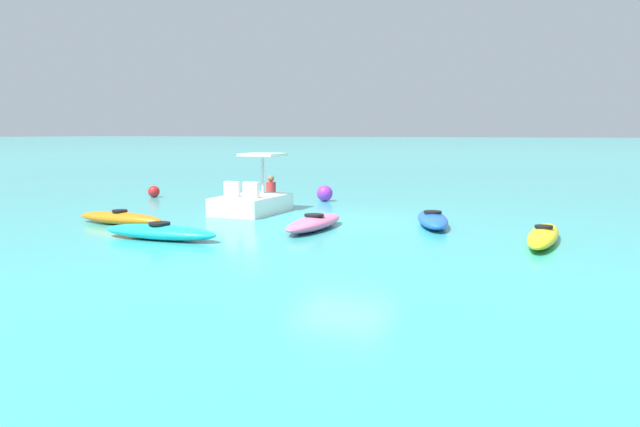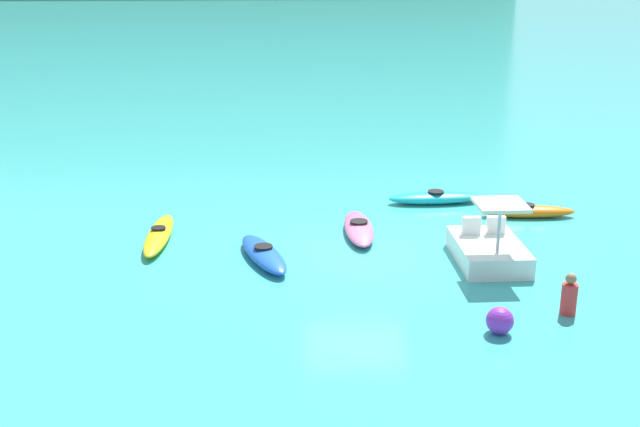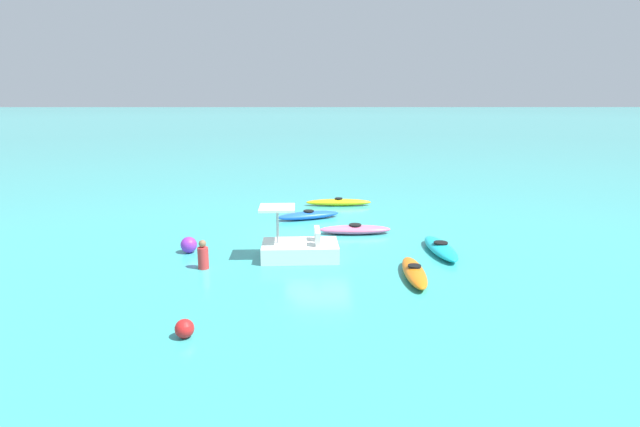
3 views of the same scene
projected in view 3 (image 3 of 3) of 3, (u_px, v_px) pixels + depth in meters
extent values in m
plane|color=#38ADA8|center=(318.00, 233.00, 18.92)|extent=(600.00, 600.00, 0.00)
ellipsoid|color=orange|center=(414.00, 272.00, 14.13)|extent=(2.62, 0.65, 0.32)
cylinder|color=black|center=(414.00, 266.00, 14.09)|extent=(0.38, 0.38, 0.05)
ellipsoid|color=blue|center=(309.00, 215.00, 21.05)|extent=(1.58, 2.76, 0.32)
cylinder|color=black|center=(309.00, 211.00, 21.01)|extent=(0.57, 0.57, 0.05)
ellipsoid|color=pink|center=(355.00, 230.00, 18.74)|extent=(0.80, 2.69, 0.32)
cylinder|color=black|center=(355.00, 225.00, 18.70)|extent=(0.47, 0.47, 0.05)
ellipsoid|color=#19B7C6|center=(440.00, 248.00, 16.41)|extent=(2.80, 0.91, 0.32)
cylinder|color=black|center=(441.00, 243.00, 16.37)|extent=(0.49, 0.49, 0.05)
ellipsoid|color=yellow|center=(339.00, 202.00, 23.70)|extent=(0.60, 3.08, 0.32)
cylinder|color=black|center=(339.00, 198.00, 23.66)|extent=(0.37, 0.37, 0.05)
cube|color=white|center=(300.00, 250.00, 15.86)|extent=(1.59, 2.46, 0.50)
cube|color=white|center=(318.00, 239.00, 15.49)|extent=(0.45, 0.18, 0.44)
cube|color=white|center=(317.00, 233.00, 16.08)|extent=(0.45, 0.18, 0.44)
cylinder|color=#B2B2B7|center=(278.00, 226.00, 15.65)|extent=(0.08, 0.08, 1.10)
cube|color=silver|center=(277.00, 208.00, 15.52)|extent=(1.14, 1.14, 0.08)
sphere|color=purple|center=(189.00, 245.00, 16.42)|extent=(0.53, 0.53, 0.53)
sphere|color=red|center=(184.00, 329.00, 10.56)|extent=(0.41, 0.41, 0.41)
cylinder|color=red|center=(203.00, 258.00, 14.86)|extent=(0.45, 0.45, 0.65)
sphere|color=#8C6647|center=(202.00, 244.00, 14.76)|extent=(0.22, 0.22, 0.22)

